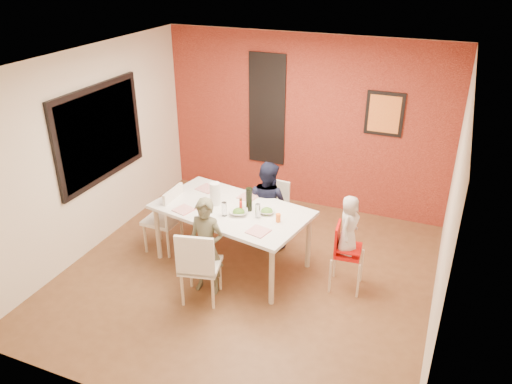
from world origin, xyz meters
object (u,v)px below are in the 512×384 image
at_px(chair_near, 198,264).
at_px(chair_left, 167,216).
at_px(child_near, 206,247).
at_px(chair_far, 274,206).
at_px(wine_bottle, 249,199).
at_px(paper_towel_roll, 215,194).
at_px(high_chair, 345,251).
at_px(child_far, 267,204).
at_px(toddler, 349,225).
at_px(dining_table, 231,213).

height_order(chair_near, chair_left, chair_near).
height_order(chair_left, child_near, child_near).
relative_size(chair_far, wine_bottle, 2.75).
xyz_separation_m(chair_left, paper_towel_roll, (0.70, 0.08, 0.42)).
height_order(high_chair, child_far, child_far).
distance_m(chair_far, chair_left, 1.50).
bearing_deg(toddler, chair_near, 128.79).
height_order(child_far, paper_towel_roll, child_far).
relative_size(chair_near, paper_towel_roll, 3.23).
distance_m(chair_near, toddler, 1.80).
bearing_deg(high_chair, child_near, 109.93).
height_order(child_near, wine_bottle, child_near).
bearing_deg(toddler, high_chair, 106.40).
bearing_deg(chair_near, toddler, -161.12).
relative_size(chair_near, child_far, 0.77).
bearing_deg(toddler, paper_towel_roll, 97.02).
bearing_deg(chair_far, child_near, -97.01).
relative_size(chair_near, chair_left, 1.00).
xyz_separation_m(chair_left, high_chair, (2.41, 0.09, -0.02)).
bearing_deg(toddler, chair_left, 98.83).
relative_size(chair_far, toddler, 1.16).
distance_m(chair_far, child_near, 1.54).
bearing_deg(high_chair, child_far, 59.80).
relative_size(chair_near, wine_bottle, 3.11).
bearing_deg(chair_far, dining_table, -103.41).
height_order(chair_left, child_far, child_far).
bearing_deg(chair_near, chair_left, -55.67).
relative_size(chair_near, child_near, 0.78).
bearing_deg(wine_bottle, high_chair, -0.11).
distance_m(dining_table, wine_bottle, 0.32).
distance_m(high_chair, toddler, 0.36).
xyz_separation_m(child_near, child_far, (0.28, 1.27, 0.01)).
bearing_deg(high_chair, chair_near, 117.45).
bearing_deg(child_near, child_far, 76.73).
distance_m(chair_near, paper_towel_roll, 1.05).
distance_m(dining_table, chair_near, 0.93).
bearing_deg(child_far, dining_table, 83.25).
bearing_deg(dining_table, paper_towel_roll, 173.22).
relative_size(dining_table, child_near, 1.71).
distance_m(child_near, paper_towel_roll, 0.80).
bearing_deg(high_chair, dining_table, 86.44).
bearing_deg(chair_left, wine_bottle, 94.76).
distance_m(dining_table, chair_left, 0.96).
relative_size(child_far, paper_towel_roll, 4.19).
bearing_deg(child_far, toddler, 171.10).
distance_m(toddler, paper_towel_roll, 1.74).
distance_m(chair_left, child_near, 1.10).
height_order(dining_table, chair_far, chair_far).
bearing_deg(chair_far, high_chair, -30.10).
bearing_deg(wine_bottle, chair_far, 87.80).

